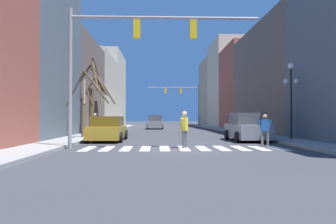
% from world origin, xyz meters
% --- Properties ---
extents(ground_plane, '(240.00, 240.00, 0.00)m').
position_xyz_m(ground_plane, '(0.00, 0.00, 0.00)').
color(ground_plane, '#38383D').
extents(sidewalk_left, '(2.07, 90.00, 0.15)m').
position_xyz_m(sidewalk_left, '(-6.58, 0.00, 0.07)').
color(sidewalk_left, gray).
rests_on(sidewalk_left, ground_plane).
extents(sidewalk_right, '(2.07, 90.00, 0.15)m').
position_xyz_m(sidewalk_right, '(6.58, 0.00, 0.07)').
color(sidewalk_right, gray).
rests_on(sidewalk_right, ground_plane).
extents(building_row_left, '(6.00, 56.47, 12.98)m').
position_xyz_m(building_row_left, '(-10.62, 22.56, 5.75)').
color(building_row_left, '#934C3D').
rests_on(building_row_left, ground_plane).
extents(building_row_right, '(6.00, 60.06, 13.64)m').
position_xyz_m(building_row_right, '(10.62, 26.06, 5.71)').
color(building_row_right, '#515B66').
rests_on(building_row_right, ground_plane).
extents(crosswalk_stripes, '(9.45, 2.60, 0.01)m').
position_xyz_m(crosswalk_stripes, '(-0.00, -0.02, 0.00)').
color(crosswalk_stripes, white).
rests_on(crosswalk_stripes, ground_plane).
extents(traffic_signal_near, '(8.92, 0.28, 6.56)m').
position_xyz_m(traffic_signal_near, '(-2.63, -0.16, 4.86)').
color(traffic_signal_near, gray).
rests_on(traffic_signal_near, ground_plane).
extents(traffic_signal_far, '(8.17, 0.28, 6.66)m').
position_xyz_m(traffic_signal_far, '(2.92, 36.39, 4.90)').
color(traffic_signal_far, gray).
rests_on(traffic_signal_far, ground_plane).
extents(street_lamp_right_corner, '(0.95, 0.36, 4.69)m').
position_xyz_m(street_lamp_right_corner, '(7.01, 4.43, 3.45)').
color(street_lamp_right_corner, black).
rests_on(street_lamp_right_corner, sidewalk_right).
extents(car_parked_right_far, '(2.16, 4.88, 1.54)m').
position_xyz_m(car_parked_right_far, '(-4.35, 5.07, 0.73)').
color(car_parked_right_far, '#A38423').
rests_on(car_parked_right_far, ground_plane).
extents(car_parked_left_near, '(2.07, 4.60, 1.77)m').
position_xyz_m(car_parked_left_near, '(-1.55, 26.85, 0.82)').
color(car_parked_left_near, gray).
rests_on(car_parked_left_near, ground_plane).
extents(car_parked_right_mid, '(2.13, 4.64, 1.74)m').
position_xyz_m(car_parked_right_mid, '(4.36, 4.89, 0.81)').
color(car_parked_right_mid, gray).
rests_on(car_parked_right_mid, ground_plane).
extents(pedestrian_on_left_sidewalk, '(0.40, 0.72, 1.75)m').
position_xyz_m(pedestrian_on_left_sidewalk, '(0.05, 0.06, 1.04)').
color(pedestrian_on_left_sidewalk, '#4C4C51').
rests_on(pedestrian_on_left_sidewalk, ground_plane).
extents(pedestrian_near_right_corner, '(0.42, 0.65, 1.64)m').
position_xyz_m(pedestrian_near_right_corner, '(-6.04, 9.83, 1.12)').
color(pedestrian_near_right_corner, black).
rests_on(pedestrian_near_right_corner, sidewalk_left).
extents(pedestrian_waiting_at_curb, '(0.70, 0.23, 1.62)m').
position_xyz_m(pedestrian_waiting_at_curb, '(4.17, 0.85, 0.96)').
color(pedestrian_waiting_at_curb, '#7A705B').
rests_on(pedestrian_waiting_at_curb, ground_plane).
extents(street_tree_left_far, '(3.43, 2.92, 6.30)m').
position_xyz_m(street_tree_left_far, '(-6.53, 11.34, 3.24)').
color(street_tree_left_far, brown).
rests_on(street_tree_left_far, sidewalk_left).
extents(street_tree_right_mid, '(3.12, 1.76, 5.10)m').
position_xyz_m(street_tree_right_mid, '(-6.22, 11.71, 2.37)').
color(street_tree_right_mid, brown).
rests_on(street_tree_right_mid, sidewalk_left).
extents(street_tree_left_near, '(3.11, 2.39, 4.56)m').
position_xyz_m(street_tree_left_near, '(-6.17, 6.95, 2.23)').
color(street_tree_left_near, brown).
rests_on(street_tree_left_near, sidewalk_left).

